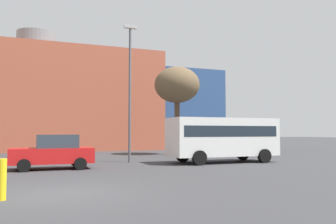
% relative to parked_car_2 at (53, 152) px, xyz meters
% --- Properties ---
extents(ground_plane, '(200.00, 200.00, 0.00)m').
position_rel_parked_car_2_xyz_m(ground_plane, '(-0.21, -7.53, -0.87)').
color(ground_plane, '#38383A').
extents(building_backdrop, '(40.63, 10.38, 12.44)m').
position_rel_parked_car_2_xyz_m(building_backdrop, '(-0.77, 20.68, 4.17)').
color(building_backdrop, '#B2563D').
rests_on(building_backdrop, ground_plane).
extents(parked_car_2, '(4.02, 1.97, 1.74)m').
position_rel_parked_car_2_xyz_m(parked_car_2, '(0.00, 0.00, 0.00)').
color(parked_car_2, red).
rests_on(parked_car_2, ground_plane).
extents(white_bus, '(6.80, 2.62, 2.72)m').
position_rel_parked_car_2_xyz_m(white_bus, '(9.97, 0.28, 0.76)').
color(white_bus, white).
rests_on(white_bus, ground_plane).
extents(bare_tree_0, '(3.79, 3.79, 7.35)m').
position_rel_parked_car_2_xyz_m(bare_tree_0, '(10.24, 8.21, 4.90)').
color(bare_tree_0, brown).
rests_on(bare_tree_0, ground_plane).
extents(bollard_yellow_0, '(0.24, 0.24, 1.13)m').
position_rel_parked_car_2_xyz_m(bollard_yellow_0, '(-1.79, -7.95, -0.30)').
color(bollard_yellow_0, yellow).
rests_on(bollard_yellow_0, ground_plane).
extents(street_lamp, '(0.80, 0.24, 8.67)m').
position_rel_parked_car_2_xyz_m(street_lamp, '(4.67, 2.65, 4.00)').
color(street_lamp, '#59595E').
rests_on(street_lamp, ground_plane).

